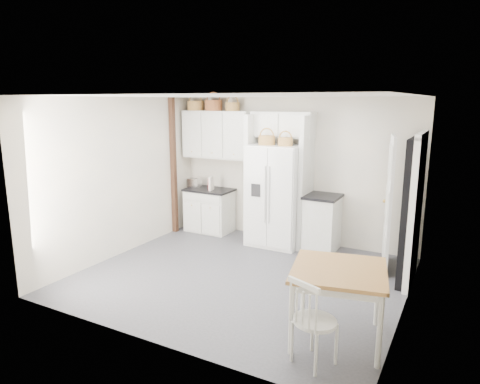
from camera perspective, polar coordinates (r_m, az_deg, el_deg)
The scene contains 27 objects.
floor at distance 6.43m, azimuth 0.15°, elevation -11.18°, with size 4.50×4.50×0.00m, color #3C3C3D.
ceiling at distance 5.90m, azimuth 0.16°, elevation 12.69°, with size 4.50×4.50×0.00m, color white.
wall_back at distance 7.82m, azimuth 7.10°, elevation 2.89°, with size 4.50×4.50×0.00m, color #B5B3AA.
wall_left at distance 7.35m, azimuth -15.52°, elevation 1.94°, with size 4.00×4.00×0.00m, color #B5B3AA.
wall_right at distance 5.38m, azimuth 21.82°, elevation -2.11°, with size 4.00×4.00×0.00m, color #B5B3AA.
refrigerator at distance 7.59m, azimuth 4.88°, elevation -0.44°, with size 0.93×0.75×1.79m, color white.
base_cab_left at distance 8.46m, azimuth -4.09°, elevation -2.53°, with size 0.88×0.55×0.81m, color beige.
base_cab_right at distance 7.51m, azimuth 10.89°, elevation -4.18°, with size 0.53×0.63×0.92m, color beige.
dining_table at distance 4.85m, azimuth 12.85°, elevation -14.35°, with size 0.97×0.97×0.81m, color brown.
windsor_chair at distance 4.38m, azimuth 9.95°, elevation -16.59°, with size 0.44×0.40×0.90m, color beige.
counter_left at distance 8.37m, azimuth -4.14°, elevation 0.28°, with size 0.91×0.59×0.04m, color black.
counter_right at distance 7.39m, azimuth 11.04°, elevation -0.58°, with size 0.57×0.67×0.04m, color black.
toaster at distance 8.51m, azimuth -6.15°, elevation 1.20°, with size 0.26×0.15×0.18m, color silver.
cookbook_red at distance 8.23m, azimuth -3.98°, elevation 1.06°, with size 0.03×0.16×0.24m, color maroon.
cookbook_cream at distance 8.22m, azimuth -3.85°, elevation 1.14°, with size 0.04×0.18×0.26m, color silver.
basket_upper_a at distance 8.50m, azimuth -5.95°, elevation 11.37°, with size 0.32×0.32×0.18m, color olive.
basket_upper_b at distance 8.28m, azimuth -3.56°, elevation 11.45°, with size 0.34×0.34×0.20m, color brown.
basket_upper_c at distance 8.07m, azimuth -1.01°, elevation 11.31°, with size 0.27×0.27×0.16m, color olive.
basket_fridge_a at distance 7.42m, azimuth 3.58°, elevation 6.90°, with size 0.29×0.29×0.16m, color olive.
basket_fridge_b at distance 7.28m, azimuth 6.06°, elevation 6.68°, with size 0.25×0.25×0.14m, color olive.
upper_cabinet at distance 8.26m, azimuth -3.05°, elevation 7.64°, with size 1.40×0.34×0.90m, color beige.
bridge_cabinet at distance 7.63m, azimuth 5.73°, elevation 8.93°, with size 1.12×0.34×0.45m, color beige.
fridge_panel_left at distance 7.84m, azimuth 1.77°, elevation 1.88°, with size 0.08×0.60×2.30m, color beige.
fridge_panel_right at distance 7.45m, azimuth 8.81°, elevation 1.20°, with size 0.08×0.60×2.30m, color beige.
trim_post at distance 8.33m, azimuth -8.86°, elevation 3.39°, with size 0.09×0.09×2.60m, color #381C16.
doorway_void at distance 6.42m, azimuth 21.91°, elevation -2.45°, with size 0.18×0.85×2.05m, color black.
door_slab at distance 6.78m, azimuth 19.24°, elevation -1.49°, with size 0.80×0.04×2.05m, color white.
Camera 1 is at (2.79, -5.20, 2.54)m, focal length 32.00 mm.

